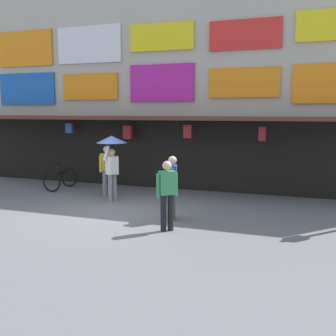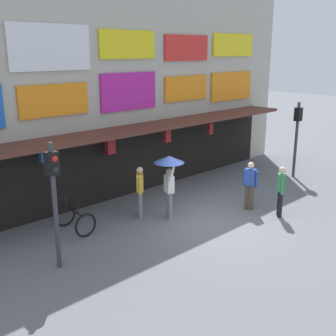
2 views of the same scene
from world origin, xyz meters
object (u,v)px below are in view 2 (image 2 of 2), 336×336
Objects in this scene: traffic_light_far at (297,128)px; bicycle_parked at (75,219)px; traffic_light_near at (54,186)px; pedestrian_in_green at (250,183)px; pedestrian_with_umbrella at (169,169)px; pedestrian_in_yellow at (140,189)px; pedestrian_in_blue at (281,189)px.

traffic_light_far reaches higher than bicycle_parked.
pedestrian_in_green is at bearing -8.16° from traffic_light_near.
bicycle_parked is 5.86m from pedestrian_in_green.
pedestrian_with_umbrella reaches higher than pedestrian_in_green.
traffic_light_near is 3.98m from pedestrian_in_yellow.
bicycle_parked is 0.70× the size of pedestrian_in_blue.
traffic_light_near is at bearing 171.84° from pedestrian_in_green.
traffic_light_near is 7.30m from pedestrian_in_blue.
pedestrian_with_umbrella is (-7.09, 0.38, -0.50)m from traffic_light_far.
traffic_light_near is 4.26m from pedestrian_with_umbrella.
pedestrian_in_blue is 0.81× the size of pedestrian_with_umbrella.
pedestrian_in_green is (3.07, -2.10, 0.00)m from pedestrian_in_yellow.
traffic_light_near is 2.73× the size of bicycle_parked.
traffic_light_near reaches higher than pedestrian_with_umbrella.
pedestrian_in_blue is at bearing -16.13° from traffic_light_near.
bicycle_parked is 0.56× the size of pedestrian_with_umbrella.
bicycle_parked is at bearing 170.87° from traffic_light_far.
pedestrian_in_green is 1.07m from pedestrian_in_blue.
pedestrian_in_yellow is 0.81× the size of pedestrian_with_umbrella.
pedestrian_with_umbrella is (0.59, -0.74, 0.69)m from pedestrian_in_yellow.
pedestrian_in_blue is (-4.38, -2.02, -1.19)m from traffic_light_far.
traffic_light_far is 4.96m from pedestrian_in_blue.
traffic_light_far is 7.85m from pedestrian_in_yellow.
pedestrian_in_yellow is 3.72m from pedestrian_in_green.
pedestrian_with_umbrella reaches higher than bicycle_parked.
traffic_light_near reaches higher than pedestrian_in_blue.
pedestrian_in_blue reaches higher than bicycle_parked.
pedestrian_in_blue is at bearing -155.21° from traffic_light_far.
bicycle_parked is (-9.84, 1.58, -1.75)m from traffic_light_far.
traffic_light_far is (11.30, 0.02, 0.00)m from traffic_light_near.
pedestrian_with_umbrella is (-2.48, 1.36, 0.69)m from pedestrian_in_green.
pedestrian_in_yellow is at bearing 145.62° from pedestrian_in_green.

